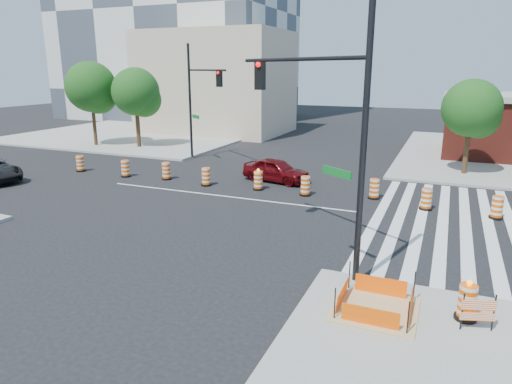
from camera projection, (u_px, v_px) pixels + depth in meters
ground at (226, 196)px, 23.69m from camera, size 120.00×120.00×0.00m
sidewalk_nw at (147, 133)px, 46.44m from camera, size 22.00×22.00×0.15m
crosswalk_east at (454, 223)px, 19.56m from camera, size 6.75×13.50×0.01m
lane_centerline at (226, 196)px, 23.69m from camera, size 14.00×0.12×0.01m
excavation_pit at (375, 308)px, 12.25m from camera, size 2.20×2.20×0.90m
beige_midrise at (217, 83)px, 46.44m from camera, size 14.00×10.00×10.00m
red_coupe at (276, 170)px, 26.65m from camera, size 4.22×2.32×1.36m
signal_pole_se at (324, 110)px, 14.17m from camera, size 5.38×3.74×8.48m
signal_pole_nw at (199, 92)px, 31.08m from camera, size 4.85×3.79×7.96m
pit_drum at (467, 303)px, 11.71m from camera, size 0.56×0.56×1.11m
barricade at (478, 311)px, 11.19m from camera, size 0.81×0.30×0.98m
tree_north_a at (92, 90)px, 37.52m from camera, size 4.13×4.13×7.02m
tree_north_b at (137, 95)px, 36.78m from camera, size 3.85×3.84×6.53m
tree_north_c at (472, 112)px, 27.31m from camera, size 3.44×3.44×5.85m
median_drum_0 at (80, 164)px, 29.34m from camera, size 0.60×0.60×1.02m
median_drum_1 at (125, 169)px, 27.85m from camera, size 0.60×0.60×1.02m
median_drum_2 at (166, 172)px, 27.19m from camera, size 0.60×0.60×1.02m
median_drum_3 at (206, 177)px, 25.75m from camera, size 0.60×0.60×1.02m
median_drum_4 at (258, 181)px, 24.87m from camera, size 0.60×0.60×1.18m
median_drum_5 at (305, 187)px, 23.75m from camera, size 0.60×0.60×1.02m
median_drum_6 at (374, 189)px, 23.17m from camera, size 0.60×0.60×1.02m
median_drum_7 at (426, 200)px, 21.36m from camera, size 0.60×0.60×1.02m
median_drum_8 at (497, 208)px, 20.07m from camera, size 0.60×0.60×1.02m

